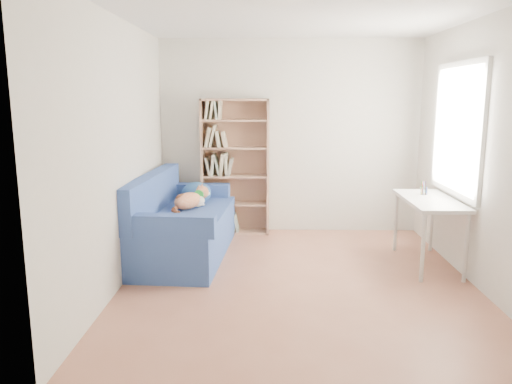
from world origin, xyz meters
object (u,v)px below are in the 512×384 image
pen_cup (424,189)px  bookshelf (235,172)px  desk (430,206)px  sofa (181,225)px

pen_cup → bookshelf: bearing=154.5°
desk → pen_cup: pen_cup is taller
sofa → pen_cup: 2.82m
desk → bookshelf: bearing=149.4°
sofa → bookshelf: size_ratio=1.11×
sofa → desk: size_ratio=1.75×
bookshelf → desk: (2.20, -1.30, -0.17)m
bookshelf → desk: size_ratio=1.57×
bookshelf → pen_cup: bookshelf is taller
pen_cup → desk: bearing=-91.4°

